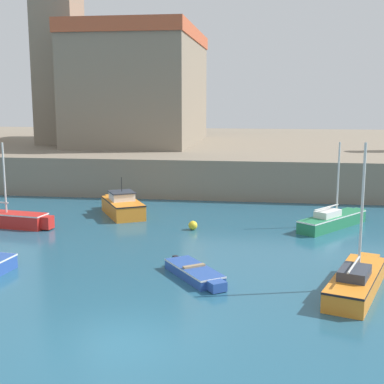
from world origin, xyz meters
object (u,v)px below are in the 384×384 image
at_px(sailboat_green_0, 333,220).
at_px(mooring_buoy, 193,225).
at_px(sailboat_red_2, 2,218).
at_px(motorboat_orange_6, 122,206).
at_px(church, 132,81).
at_px(dinghy_blue_7, 195,272).
at_px(sailboat_orange_3, 357,280).

relative_size(sailboat_green_0, mooring_buoy, 10.30).
bearing_deg(sailboat_red_2, motorboat_orange_6, 32.52).
bearing_deg(church, dinghy_blue_7, -71.49).
height_order(motorboat_orange_6, church, church).
height_order(sailboat_orange_3, dinghy_blue_7, sailboat_orange_3).
distance_m(sailboat_red_2, motorboat_orange_6, 7.10).
xyz_separation_m(sailboat_green_0, dinghy_blue_7, (-6.58, -9.60, -0.20)).
bearing_deg(mooring_buoy, sailboat_red_2, -176.67).
xyz_separation_m(sailboat_red_2, dinghy_blue_7, (12.07, -7.32, -0.22)).
relative_size(sailboat_orange_3, motorboat_orange_6, 1.16).
height_order(mooring_buoy, church, church).
bearing_deg(sailboat_orange_3, sailboat_green_0, 88.12).
bearing_deg(sailboat_green_0, sailboat_orange_3, -91.88).
height_order(sailboat_green_0, sailboat_orange_3, sailboat_orange_3).
bearing_deg(dinghy_blue_7, sailboat_orange_3, -6.57).
bearing_deg(sailboat_red_2, mooring_buoy, 3.33).
bearing_deg(dinghy_blue_7, sailboat_green_0, 55.56).
height_order(sailboat_red_2, motorboat_orange_6, sailboat_red_2).
height_order(sailboat_orange_3, church, church).
distance_m(motorboat_orange_6, dinghy_blue_7, 12.69).
bearing_deg(church, sailboat_red_2, -94.28).
height_order(sailboat_orange_3, motorboat_orange_6, sailboat_orange_3).
bearing_deg(sailboat_red_2, sailboat_green_0, 6.97).
relative_size(sailboat_red_2, motorboat_orange_6, 1.23).
xyz_separation_m(motorboat_orange_6, dinghy_blue_7, (6.08, -11.13, -0.34)).
xyz_separation_m(sailboat_red_2, mooring_buoy, (10.88, 0.63, -0.21)).
relative_size(motorboat_orange_6, dinghy_blue_7, 1.41).
bearing_deg(mooring_buoy, sailboat_green_0, 11.98).
distance_m(sailboat_red_2, church, 24.97).
bearing_deg(sailboat_orange_3, church, 117.72).
distance_m(sailboat_green_0, sailboat_orange_3, 10.32).
bearing_deg(motorboat_orange_6, church, 102.13).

